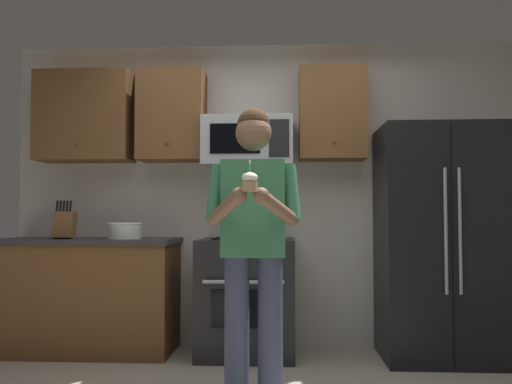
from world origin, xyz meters
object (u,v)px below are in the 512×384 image
knife_block (64,224)px  cupcake (250,182)px  microwave (248,142)px  person (253,234)px  refrigerator (439,242)px  bowl_large_white (125,230)px  oven_range (247,297)px

knife_block → cupcake: 2.14m
microwave → cupcake: size_ratio=4.26×
knife_block → person: size_ratio=0.18×
refrigerator → person: size_ratio=1.02×
bowl_large_white → cupcake: bearing=-51.7°
oven_range → microwave: 1.26m
oven_range → person: (0.12, -1.09, 0.53)m
refrigerator → oven_range: bearing=178.5°
oven_range → knife_block: (-1.49, -0.03, 0.57)m
microwave → cupcake: bearing=-85.5°
refrigerator → person: (-1.38, -1.05, 0.10)m
microwave → knife_block: 1.64m
oven_range → person: 1.22m
refrigerator → bowl_large_white: size_ratio=6.39×
oven_range → bowl_large_white: size_ratio=3.31×
bowl_large_white → cupcake: cupcake is taller
refrigerator → bowl_large_white: refrigerator is taller
oven_range → refrigerator: 1.56m
oven_range → knife_block: 1.59m
bowl_large_white → person: size_ratio=0.16×
microwave → person: bearing=-84.3°
knife_block → bowl_large_white: knife_block is taller
microwave → bowl_large_white: bearing=-172.3°
knife_block → cupcake: cupcake is taller
microwave → cupcake: microwave is taller
microwave → person: size_ratio=0.42×
oven_range → cupcake: bearing=-85.2°
person → cupcake: person is taller
knife_block → cupcake: (1.61, -1.39, 0.26)m
oven_range → refrigerator: size_ratio=0.52×
person → cupcake: (0.00, -0.33, 0.30)m
person → bowl_large_white: bearing=135.9°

